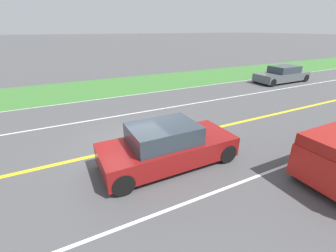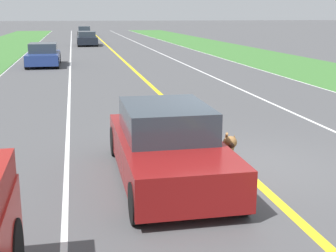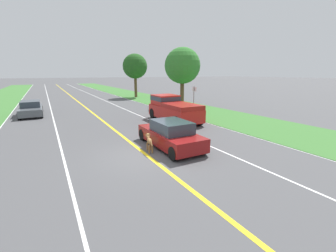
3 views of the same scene
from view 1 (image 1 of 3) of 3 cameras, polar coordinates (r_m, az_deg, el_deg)
name	(u,v)px [view 1 (image 1 of 3)]	position (r m, az deg, el deg)	size (l,w,h in m)	color
ground_plane	(137,146)	(8.74, -7.93, -5.05)	(400.00, 400.00, 0.00)	#4C4C4F
centre_divider_line	(137,146)	(8.74, -7.93, -5.02)	(0.18, 160.00, 0.01)	yellow
lane_edge_line_left	(100,99)	(15.09, -16.97, 6.56)	(0.14, 160.00, 0.01)	white
lane_dash_same_dir	(183,204)	(6.11, 3.84, -19.19)	(0.10, 160.00, 0.01)	white
lane_dash_oncoming	(114,117)	(11.82, -13.65, 2.33)	(0.10, 160.00, 0.01)	white
grass_verge_left	(91,89)	(17.96, -18.86, 8.97)	(6.00, 160.00, 0.03)	#3D7533
ego_car	(167,146)	(7.29, -0.23, -5.11)	(1.85, 4.39, 1.42)	maroon
dog	(150,135)	(8.32, -4.62, -2.24)	(0.42, 1.20, 0.86)	olive
oncoming_car	(282,75)	(21.42, 27.01, 11.54)	(1.86, 4.79, 1.32)	#51565B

